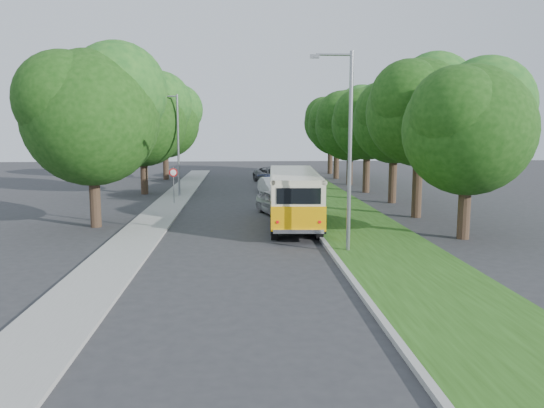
{
  "coord_description": "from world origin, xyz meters",
  "views": [
    {
      "loc": [
        -0.03,
        -23.36,
        5.01
      ],
      "look_at": [
        1.43,
        1.32,
        1.5
      ],
      "focal_mm": 35.0,
      "sensor_mm": 36.0,
      "label": 1
    }
  ],
  "objects": [
    {
      "name": "lamppost_near",
      "position": [
        4.21,
        -2.5,
        4.37
      ],
      "size": [
        1.71,
        0.16,
        8.0
      ],
      "color": "gray",
      "rests_on": "ground"
    },
    {
      "name": "warning_sign",
      "position": [
        -4.5,
        11.98,
        1.71
      ],
      "size": [
        0.56,
        0.1,
        2.5
      ],
      "color": "gray",
      "rests_on": "ground"
    },
    {
      "name": "sidewalk",
      "position": [
        -4.8,
        5.0,
        0.06
      ],
      "size": [
        2.2,
        70.0,
        0.12
      ],
      "primitive_type": "cube",
      "color": "gray",
      "rests_on": "ground"
    },
    {
      "name": "lamppost_far",
      "position": [
        -4.7,
        16.0,
        4.12
      ],
      "size": [
        1.71,
        0.16,
        7.5
      ],
      "color": "gray",
      "rests_on": "ground"
    },
    {
      "name": "grass_verge",
      "position": [
        5.95,
        5.0,
        0.07
      ],
      "size": [
        4.5,
        70.0,
        0.13
      ],
      "primitive_type": "cube",
      "color": "#234713",
      "rests_on": "ground"
    },
    {
      "name": "car_silver",
      "position": [
        2.13,
        7.4,
        0.73
      ],
      "size": [
        2.81,
        4.59,
        1.46
      ],
      "primitive_type": "imported",
      "rotation": [
        0.0,
        0.0,
        0.27
      ],
      "color": "#A7A6AB",
      "rests_on": "ground"
    },
    {
      "name": "vintage_bus",
      "position": [
        2.72,
        3.84,
        1.44
      ],
      "size": [
        3.05,
        9.81,
        2.88
      ],
      "primitive_type": null,
      "rotation": [
        0.0,
        0.0,
        -0.06
      ],
      "color": "#FFAD08",
      "rests_on": "ground"
    },
    {
      "name": "car_grey",
      "position": [
        3.0,
        26.02,
        0.74
      ],
      "size": [
        4.0,
        5.84,
        1.48
      ],
      "primitive_type": "imported",
      "rotation": [
        0.0,
        0.0,
        0.31
      ],
      "color": "#54565B",
      "rests_on": "ground"
    },
    {
      "name": "car_white",
      "position": [
        2.35,
        16.59,
        0.67
      ],
      "size": [
        2.16,
        4.29,
        1.35
      ],
      "primitive_type": "imported",
      "rotation": [
        0.0,
        0.0,
        0.19
      ],
      "color": "white",
      "rests_on": "ground"
    },
    {
      "name": "curb",
      "position": [
        3.6,
        5.0,
        0.07
      ],
      "size": [
        0.2,
        70.0,
        0.15
      ],
      "primitive_type": "cube",
      "color": "gray",
      "rests_on": "ground"
    },
    {
      "name": "car_blue",
      "position": [
        2.68,
        18.51,
        0.66
      ],
      "size": [
        2.97,
        4.84,
        1.31
      ],
      "primitive_type": "imported",
      "rotation": [
        0.0,
        0.0,
        0.27
      ],
      "color": "#11204E",
      "rests_on": "ground"
    },
    {
      "name": "ground",
      "position": [
        0.0,
        0.0,
        0.0
      ],
      "size": [
        120.0,
        120.0,
        0.0
      ],
      "primitive_type": "plane",
      "color": "#2C2C2F",
      "rests_on": "ground"
    },
    {
      "name": "treeline",
      "position": [
        3.15,
        17.99,
        5.93
      ],
      "size": [
        24.27,
        41.91,
        9.46
      ],
      "color": "#332319",
      "rests_on": "ground"
    }
  ]
}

